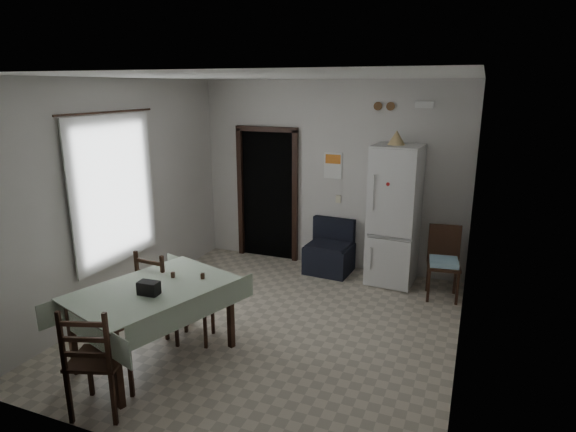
% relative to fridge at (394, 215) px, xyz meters
% --- Properties ---
extents(ground, '(4.50, 4.50, 0.00)m').
position_rel_fridge_xyz_m(ground, '(-1.07, -1.93, -1.01)').
color(ground, '#B3A892').
rests_on(ground, ground).
extents(ceiling, '(4.20, 4.50, 0.02)m').
position_rel_fridge_xyz_m(ceiling, '(-1.07, -1.93, 1.89)').
color(ceiling, white).
rests_on(ceiling, ground).
extents(wall_back, '(4.20, 0.02, 2.90)m').
position_rel_fridge_xyz_m(wall_back, '(-1.07, 0.32, 0.44)').
color(wall_back, beige).
rests_on(wall_back, ground).
extents(wall_front, '(4.20, 0.02, 2.90)m').
position_rel_fridge_xyz_m(wall_front, '(-1.07, -4.18, 0.44)').
color(wall_front, beige).
rests_on(wall_front, ground).
extents(wall_left, '(0.02, 4.50, 2.90)m').
position_rel_fridge_xyz_m(wall_left, '(-3.17, -1.93, 0.44)').
color(wall_left, beige).
rests_on(wall_left, ground).
extents(wall_right, '(0.02, 4.50, 2.90)m').
position_rel_fridge_xyz_m(wall_right, '(1.03, -1.93, 0.44)').
color(wall_right, beige).
rests_on(wall_right, ground).
extents(doorway, '(1.06, 0.52, 2.22)m').
position_rel_fridge_xyz_m(doorway, '(-2.12, 0.52, 0.05)').
color(doorway, black).
rests_on(doorway, ground).
extents(window_recess, '(0.10, 1.20, 1.60)m').
position_rel_fridge_xyz_m(window_recess, '(-3.22, -2.13, 0.54)').
color(window_recess, silver).
rests_on(window_recess, ground).
extents(curtain, '(0.02, 1.45, 1.85)m').
position_rel_fridge_xyz_m(curtain, '(-3.11, -2.13, 0.54)').
color(curtain, silver).
rests_on(curtain, ground).
extents(curtain_rod, '(0.02, 1.60, 0.02)m').
position_rel_fridge_xyz_m(curtain_rod, '(-3.10, -2.13, 1.49)').
color(curtain_rod, black).
rests_on(curtain_rod, ground).
extents(calendar, '(0.28, 0.02, 0.40)m').
position_rel_fridge_xyz_m(calendar, '(-1.02, 0.31, 0.61)').
color(calendar, white).
rests_on(calendar, ground).
extents(calendar_image, '(0.24, 0.01, 0.14)m').
position_rel_fridge_xyz_m(calendar_image, '(-1.02, 0.30, 0.71)').
color(calendar_image, orange).
rests_on(calendar_image, ground).
extents(light_switch, '(0.08, 0.02, 0.12)m').
position_rel_fridge_xyz_m(light_switch, '(-0.92, 0.31, 0.09)').
color(light_switch, beige).
rests_on(light_switch, ground).
extents(vent_left, '(0.12, 0.03, 0.12)m').
position_rel_fridge_xyz_m(vent_left, '(-0.37, 0.30, 1.51)').
color(vent_left, brown).
rests_on(vent_left, ground).
extents(vent_right, '(0.12, 0.03, 0.12)m').
position_rel_fridge_xyz_m(vent_right, '(-0.19, 0.30, 1.51)').
color(vent_right, brown).
rests_on(vent_right, ground).
extents(emergency_light, '(0.25, 0.07, 0.09)m').
position_rel_fridge_xyz_m(emergency_light, '(0.28, 0.28, 1.54)').
color(emergency_light, white).
rests_on(emergency_light, ground).
extents(fridge, '(0.70, 0.70, 2.02)m').
position_rel_fridge_xyz_m(fridge, '(0.00, 0.00, 0.00)').
color(fridge, silver).
rests_on(fridge, ground).
extents(tan_cone, '(0.25, 0.25, 0.20)m').
position_rel_fridge_xyz_m(tan_cone, '(-0.03, -0.00, 1.11)').
color(tan_cone, tan).
rests_on(tan_cone, fridge).
extents(navy_seat, '(0.71, 0.69, 0.81)m').
position_rel_fridge_xyz_m(navy_seat, '(-0.96, -0.00, -0.60)').
color(navy_seat, black).
rests_on(navy_seat, ground).
extents(corner_chair, '(0.48, 0.48, 0.98)m').
position_rel_fridge_xyz_m(corner_chair, '(0.75, -0.34, -0.52)').
color(corner_chair, black).
rests_on(corner_chair, ground).
extents(dining_table, '(1.47, 1.82, 0.82)m').
position_rel_fridge_xyz_m(dining_table, '(-1.91, -3.05, -0.60)').
color(dining_table, '#A3B69C').
rests_on(dining_table, ground).
extents(black_bag, '(0.21, 0.14, 0.13)m').
position_rel_fridge_xyz_m(black_bag, '(-1.84, -3.20, -0.12)').
color(black_bag, black).
rests_on(black_bag, dining_table).
extents(dining_chair_far_left, '(0.46, 0.46, 1.01)m').
position_rel_fridge_xyz_m(dining_chair_far_left, '(-2.24, -2.47, -0.50)').
color(dining_chair_far_left, black).
rests_on(dining_chair_far_left, ground).
extents(dining_chair_far_right, '(0.47, 0.47, 0.88)m').
position_rel_fridge_xyz_m(dining_chair_far_right, '(-1.76, -2.55, -0.57)').
color(dining_chair_far_right, black).
rests_on(dining_chair_far_right, ground).
extents(dining_chair_near_head, '(0.57, 0.57, 1.05)m').
position_rel_fridge_xyz_m(dining_chair_near_head, '(-1.86, -3.91, -0.48)').
color(dining_chair_near_head, black).
rests_on(dining_chair_near_head, ground).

